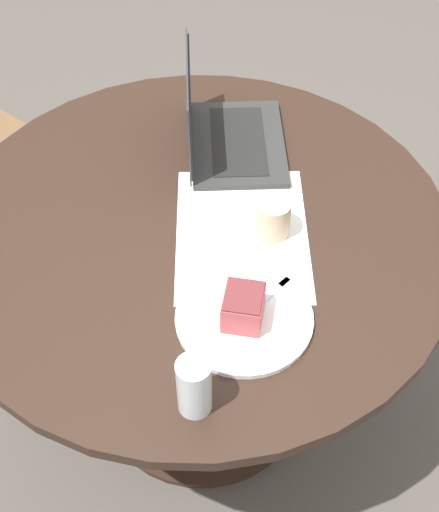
% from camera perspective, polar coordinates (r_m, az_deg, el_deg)
% --- Properties ---
extents(ground_plane, '(12.00, 12.00, 0.00)m').
position_cam_1_polar(ground_plane, '(2.14, -1.31, -10.87)').
color(ground_plane, '#4C4742').
extents(dining_table, '(1.12, 1.12, 0.72)m').
position_cam_1_polar(dining_table, '(1.68, -1.64, -1.19)').
color(dining_table, black).
rests_on(dining_table, ground_plane).
extents(paper_document, '(0.47, 0.40, 0.00)m').
position_cam_1_polar(paper_document, '(1.54, 1.82, 1.85)').
color(paper_document, white).
rests_on(paper_document, dining_table).
extents(plate, '(0.27, 0.27, 0.01)m').
position_cam_1_polar(plate, '(1.39, 1.99, -4.99)').
color(plate, white).
rests_on(plate, dining_table).
extents(cake_slice, '(0.10, 0.09, 0.07)m').
position_cam_1_polar(cake_slice, '(1.35, 1.91, -4.10)').
color(cake_slice, '#B74C51').
rests_on(cake_slice, plate).
extents(fork, '(0.16, 0.09, 0.00)m').
position_cam_1_polar(fork, '(1.41, 3.83, -3.31)').
color(fork, silver).
rests_on(fork, plate).
extents(coffee_glass, '(0.08, 0.08, 0.09)m').
position_cam_1_polar(coffee_glass, '(1.51, 4.24, 3.04)').
color(coffee_glass, '#C6AD89').
rests_on(coffee_glass, dining_table).
extents(water_glass, '(0.06, 0.06, 0.13)m').
position_cam_1_polar(water_glass, '(1.24, -2.04, -10.37)').
color(water_glass, silver).
rests_on(water_glass, dining_table).
extents(laptop, '(0.38, 0.33, 0.23)m').
position_cam_1_polar(laptop, '(1.73, 0.47, 9.75)').
color(laptop, '#2D2D2D').
rests_on(laptop, dining_table).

